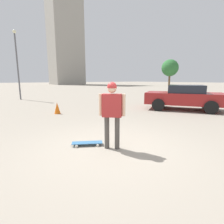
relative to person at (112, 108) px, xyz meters
The scene contains 8 objects.
ground_plane 1.02m from the person, ahead, with size 220.00×220.00×0.00m, color gray.
person is the anchor object (origin of this frame).
skateboard 1.17m from the person, 126.84° to the left, with size 0.79×0.58×0.08m.
car_parked_near 7.01m from the person, 18.04° to the left, with size 3.80×4.46×1.39m.
building_block_distant 63.71m from the person, 68.56° to the left, with size 10.25×8.92×33.72m.
tree_distant 47.67m from the person, 34.01° to the left, with size 4.52×4.52×7.12m.
traffic_cone 5.33m from the person, 84.81° to the left, with size 0.30×0.30×0.57m.
lamp_post 13.68m from the person, 89.35° to the left, with size 0.28×0.28×5.65m.
Camera 1 is at (-2.45, -3.31, 1.69)m, focal length 28.00 mm.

